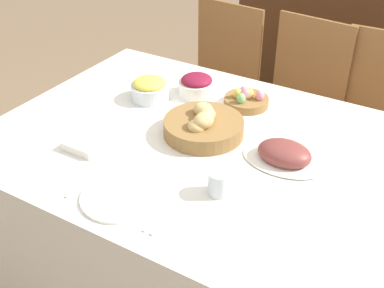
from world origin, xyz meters
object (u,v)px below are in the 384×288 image
(fork, at_px, (84,183))
(ham_platter, at_px, (284,155))
(sideboard, at_px, (355,53))
(spoon, at_px, (168,217))
(dinner_plate, at_px, (120,197))
(chair_far_left, at_px, (216,82))
(drinking_cup, at_px, (220,183))
(chair_far_center, at_px, (297,103))
(beet_salad_bowl, at_px, (197,85))
(bread_basket, at_px, (204,126))
(knife, at_px, (160,214))
(chair_far_right, at_px, (372,122))
(egg_basket, at_px, (246,99))
(pineapple_bowl, at_px, (150,89))
(butter_dish, at_px, (82,146))

(fork, bearing_deg, ham_platter, 40.13)
(sideboard, xyz_separation_m, spoon, (-0.01, -2.21, 0.26))
(ham_platter, height_order, dinner_plate, ham_platter)
(chair_far_left, xyz_separation_m, drinking_cup, (0.63, -1.17, 0.30))
(dinner_plate, bearing_deg, drinking_cup, 35.59)
(chair_far_center, bearing_deg, beet_salad_bowl, -106.14)
(sideboard, relative_size, fork, 8.66)
(chair_far_left, xyz_separation_m, sideboard, (0.57, 0.86, -0.00))
(bread_basket, distance_m, knife, 0.47)
(spoon, bearing_deg, chair_far_left, 113.94)
(bread_basket, height_order, fork, bread_basket)
(chair_far_right, xyz_separation_m, drinking_cup, (-0.25, -1.17, 0.30))
(drinking_cup, bearing_deg, beet_salad_bowl, 126.38)
(dinner_plate, distance_m, spoon, 0.18)
(chair_far_left, distance_m, knife, 1.47)
(fork, bearing_deg, spoon, -1.40)
(sideboard, relative_size, spoon, 8.66)
(egg_basket, distance_m, spoon, 0.76)
(pineapple_bowl, relative_size, spoon, 0.93)
(chair_far_right, distance_m, knife, 1.42)
(drinking_cup, relative_size, butter_dish, 0.61)
(egg_basket, xyz_separation_m, dinner_plate, (-0.08, -0.75, -0.02))
(fork, height_order, knife, same)
(ham_platter, bearing_deg, egg_basket, 133.90)
(chair_far_right, xyz_separation_m, sideboard, (-0.31, 0.86, -0.00))
(bread_basket, height_order, dinner_plate, bread_basket)
(ham_platter, bearing_deg, butter_dish, -154.60)
(drinking_cup, bearing_deg, chair_far_right, 77.94)
(sideboard, height_order, knife, sideboard)
(beet_salad_bowl, height_order, butter_dish, beet_salad_bowl)
(fork, distance_m, drinking_cup, 0.44)
(pineapple_bowl, bearing_deg, spoon, -51.08)
(dinner_plate, xyz_separation_m, knife, (0.15, 0.00, -0.00))
(chair_far_left, bearing_deg, butter_dish, -79.54)
(pineapple_bowl, relative_size, butter_dish, 1.21)
(sideboard, distance_m, bread_basket, 1.79)
(chair_far_center, distance_m, bread_basket, 0.94)
(egg_basket, bearing_deg, chair_far_right, 54.48)
(chair_far_center, height_order, egg_basket, chair_far_center)
(chair_far_left, distance_m, ham_platter, 1.20)
(drinking_cup, bearing_deg, ham_platter, 68.16)
(bread_basket, bearing_deg, beet_salad_bowl, 124.83)
(egg_basket, bearing_deg, drinking_cup, -72.66)
(sideboard, xyz_separation_m, butter_dish, (-0.47, -2.07, 0.28))
(chair_far_right, height_order, dinner_plate, chair_far_right)
(knife, bearing_deg, sideboard, 87.58)
(beet_salad_bowl, distance_m, spoon, 0.80)
(sideboard, distance_m, spoon, 2.23)
(pineapple_bowl, xyz_separation_m, dinner_plate, (0.30, -0.59, -0.04))
(knife, relative_size, spoon, 1.00)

